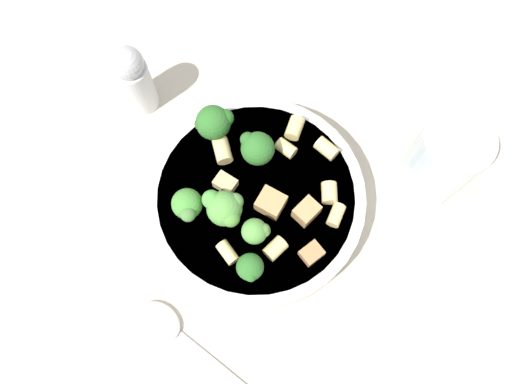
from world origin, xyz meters
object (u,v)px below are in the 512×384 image
(broccoli_floret_0, at_px, (250,268))
(pepper_shaker, at_px, (134,79))
(rigatoni_7, at_px, (295,128))
(drinking_glass, at_px, (439,163))
(rigatoni_6, at_px, (286,148))
(chicken_chunk_2, at_px, (306,211))
(broccoli_floret_1, at_px, (214,122))
(rigatoni_5, at_px, (272,250))
(broccoli_floret_2, at_px, (224,208))
(rigatoni_0, at_px, (222,151))
(rigatoni_1, at_px, (336,215))
(rigatoni_3, at_px, (329,193))
(broccoli_floret_3, at_px, (257,148))
(rigatoni_2, at_px, (327,148))
(broccoli_floret_4, at_px, (256,231))
(spoon, at_px, (174,333))
(rigatoni_4, at_px, (228,252))
(chicken_chunk_1, at_px, (312,253))
(broccoli_floret_5, at_px, (188,205))
(chicken_chunk_3, at_px, (225,183))
(pasta_bowl, at_px, (256,200))
(chicken_chunk_0, at_px, (271,203))

(broccoli_floret_0, height_order, pepper_shaker, pepper_shaker)
(rigatoni_7, xyz_separation_m, drinking_glass, (0.09, 0.13, -0.00))
(rigatoni_6, height_order, chicken_chunk_2, chicken_chunk_2)
(broccoli_floret_1, bearing_deg, rigatoni_5, 5.99)
(broccoli_floret_0, relative_size, broccoli_floret_2, 0.81)
(rigatoni_0, xyz_separation_m, rigatoni_1, (0.11, 0.09, -0.00))
(rigatoni_3, height_order, drinking_glass, drinking_glass)
(broccoli_floret_3, relative_size, rigatoni_5, 1.93)
(pepper_shaker, bearing_deg, rigatoni_2, 50.62)
(drinking_glass, bearing_deg, broccoli_floret_4, -86.11)
(rigatoni_6, height_order, drinking_glass, drinking_glass)
(broccoli_floret_3, height_order, pepper_shaker, pepper_shaker)
(rigatoni_2, distance_m, spoon, 0.25)
(rigatoni_4, bearing_deg, chicken_chunk_1, 71.36)
(rigatoni_7, bearing_deg, spoon, -48.89)
(broccoli_floret_2, relative_size, rigatoni_4, 1.81)
(rigatoni_5, bearing_deg, broccoli_floret_5, -134.99)
(broccoli_floret_2, xyz_separation_m, chicken_chunk_2, (0.03, 0.08, -0.02))
(broccoli_floret_0, relative_size, drinking_glass, 0.32)
(broccoli_floret_5, xyz_separation_m, chicken_chunk_3, (-0.02, 0.04, -0.01))
(broccoli_floret_4, bearing_deg, rigatoni_1, 86.26)
(rigatoni_4, bearing_deg, pepper_shaker, -169.18)
(pasta_bowl, relative_size, broccoli_floret_5, 6.38)
(rigatoni_1, height_order, rigatoni_4, same)
(chicken_chunk_1, relative_size, chicken_chunk_3, 0.96)
(broccoli_floret_4, bearing_deg, rigatoni_4, -76.30)
(pasta_bowl, relative_size, broccoli_floret_3, 5.50)
(rigatoni_2, bearing_deg, broccoli_floret_4, -56.72)
(rigatoni_5, bearing_deg, rigatoni_7, 150.72)
(broccoli_floret_2, bearing_deg, chicken_chunk_2, 72.57)
(rigatoni_3, bearing_deg, chicken_chunk_1, -36.15)
(chicken_chunk_0, height_order, chicken_chunk_3, chicken_chunk_0)
(broccoli_floret_2, relative_size, chicken_chunk_2, 1.72)
(rigatoni_3, bearing_deg, broccoli_floret_1, -139.48)
(broccoli_floret_1, relative_size, chicken_chunk_0, 1.61)
(broccoli_floret_5, distance_m, chicken_chunk_0, 0.09)
(broccoli_floret_2, xyz_separation_m, rigatoni_0, (-0.07, 0.02, -0.02))
(rigatoni_0, distance_m, pepper_shaker, 0.13)
(chicken_chunk_1, bearing_deg, rigatoni_0, -158.57)
(drinking_glass, bearing_deg, broccoli_floret_2, -94.29)
(rigatoni_0, xyz_separation_m, rigatoni_5, (0.12, 0.02, -0.00))
(chicken_chunk_1, bearing_deg, rigatoni_1, 127.96)
(broccoli_floret_2, xyz_separation_m, broccoli_floret_3, (-0.05, 0.05, 0.00))
(chicken_chunk_2, bearing_deg, broccoli_floret_4, -83.14)
(broccoli_floret_0, bearing_deg, rigatoni_5, 116.14)
(pasta_bowl, distance_m, rigatoni_5, 0.07)
(rigatoni_6, bearing_deg, pepper_shaker, -134.01)
(broccoli_floret_1, relative_size, rigatoni_3, 2.01)
(pasta_bowl, bearing_deg, chicken_chunk_0, 34.95)
(chicken_chunk_2, bearing_deg, broccoli_floret_1, -152.58)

